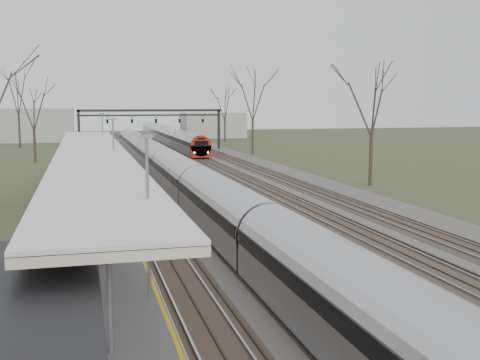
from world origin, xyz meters
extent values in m
cube|color=#474442|center=(0.00, 55.00, 0.05)|extent=(24.00, 160.00, 0.10)
cube|color=#4C3828|center=(-6.00, 55.00, 0.09)|extent=(2.60, 160.00, 0.06)
cube|color=gray|center=(-6.72, 55.00, 0.16)|extent=(0.07, 160.00, 0.12)
cube|color=gray|center=(-5.28, 55.00, 0.16)|extent=(0.07, 160.00, 0.12)
cube|color=#4C3828|center=(-2.50, 55.00, 0.09)|extent=(2.60, 160.00, 0.06)
cube|color=gray|center=(-3.22, 55.00, 0.16)|extent=(0.07, 160.00, 0.12)
cube|color=gray|center=(-1.78, 55.00, 0.16)|extent=(0.07, 160.00, 0.12)
cube|color=#4C3828|center=(1.00, 55.00, 0.09)|extent=(2.60, 160.00, 0.06)
cube|color=gray|center=(0.28, 55.00, 0.16)|extent=(0.07, 160.00, 0.12)
cube|color=gray|center=(1.72, 55.00, 0.16)|extent=(0.07, 160.00, 0.12)
cube|color=#4C3828|center=(4.50, 55.00, 0.09)|extent=(2.60, 160.00, 0.06)
cube|color=gray|center=(3.78, 55.00, 0.16)|extent=(0.07, 160.00, 0.12)
cube|color=gray|center=(5.22, 55.00, 0.16)|extent=(0.07, 160.00, 0.12)
cube|color=#4C3828|center=(8.00, 55.00, 0.09)|extent=(2.60, 160.00, 0.06)
cube|color=gray|center=(7.28, 55.00, 0.16)|extent=(0.07, 160.00, 0.12)
cube|color=gray|center=(8.72, 55.00, 0.16)|extent=(0.07, 160.00, 0.12)
cube|color=#9E9B93|center=(-9.05, 37.50, 0.50)|extent=(3.50, 69.00, 1.00)
cylinder|color=slate|center=(-9.05, 10.00, 2.50)|extent=(0.14, 0.14, 3.00)
cylinder|color=slate|center=(-9.05, 18.00, 2.50)|extent=(0.14, 0.14, 3.00)
cylinder|color=slate|center=(-9.05, 26.00, 2.50)|extent=(0.14, 0.14, 3.00)
cylinder|color=slate|center=(-9.05, 34.00, 2.50)|extent=(0.14, 0.14, 3.00)
cylinder|color=slate|center=(-9.05, 42.00, 2.50)|extent=(0.14, 0.14, 3.00)
cylinder|color=slate|center=(-9.05, 50.00, 2.50)|extent=(0.14, 0.14, 3.00)
cube|color=silver|center=(-9.05, 33.00, 4.05)|extent=(4.10, 50.00, 0.12)
cube|color=beige|center=(-9.05, 33.00, 3.88)|extent=(4.10, 50.00, 0.25)
cube|color=black|center=(-10.00, 85.00, 3.00)|extent=(0.35, 0.35, 6.00)
cube|color=black|center=(10.50, 85.00, 3.00)|extent=(0.35, 0.35, 6.00)
cube|color=black|center=(0.25, 85.00, 5.90)|extent=(21.00, 0.35, 0.35)
cube|color=black|center=(0.25, 85.00, 5.20)|extent=(21.00, 0.25, 0.25)
cube|color=black|center=(-6.00, 84.80, 4.50)|extent=(0.32, 0.22, 0.85)
sphere|color=#0CFF19|center=(-6.00, 84.66, 4.75)|extent=(0.16, 0.16, 0.16)
cube|color=black|center=(-2.50, 84.80, 4.50)|extent=(0.32, 0.22, 0.85)
sphere|color=#0CFF19|center=(-2.50, 84.66, 4.75)|extent=(0.16, 0.16, 0.16)
cube|color=black|center=(1.00, 84.80, 4.50)|extent=(0.32, 0.22, 0.85)
sphere|color=#0CFF19|center=(1.00, 84.66, 4.75)|extent=(0.16, 0.16, 0.16)
cube|color=black|center=(4.50, 84.80, 4.50)|extent=(0.32, 0.22, 0.85)
sphere|color=#0CFF19|center=(4.50, 84.66, 4.75)|extent=(0.16, 0.16, 0.16)
cube|color=black|center=(8.00, 84.80, 4.50)|extent=(0.32, 0.22, 0.85)
sphere|color=#0CFF19|center=(8.00, 84.66, 4.75)|extent=(0.16, 0.16, 0.16)
cylinder|color=#2D231C|center=(14.00, 42.00, 2.25)|extent=(0.30, 0.30, 4.50)
cube|color=#A2A4AC|center=(-2.50, 48.32, 1.10)|extent=(2.55, 90.00, 1.60)
cylinder|color=#A2A4AC|center=(-2.50, 48.32, 1.75)|extent=(2.60, 89.70, 2.60)
cube|color=black|center=(-2.50, 48.32, 1.85)|extent=(2.62, 89.40, 0.55)
cube|color=black|center=(-2.50, 48.32, 0.17)|extent=(1.80, 89.00, 0.35)
cube|color=#A2A4AC|center=(4.50, 98.29, 1.10)|extent=(2.55, 60.00, 1.60)
cylinder|color=#A2A4AC|center=(4.50, 98.29, 1.75)|extent=(2.60, 59.70, 2.60)
cube|color=black|center=(4.50, 98.29, 1.85)|extent=(2.62, 59.40, 0.55)
cube|color=#A21709|center=(4.50, 68.39, 1.05)|extent=(2.55, 0.50, 1.50)
cylinder|color=#A21709|center=(4.50, 68.44, 1.75)|extent=(2.60, 0.60, 2.60)
cube|color=black|center=(4.50, 68.17, 2.05)|extent=(1.70, 0.12, 0.70)
sphere|color=white|center=(3.65, 68.19, 0.95)|extent=(0.22, 0.22, 0.22)
sphere|color=white|center=(5.35, 68.19, 0.95)|extent=(0.22, 0.22, 0.22)
cube|color=black|center=(4.50, 98.29, 0.17)|extent=(1.80, 59.00, 0.35)
camera|label=1|loc=(-9.56, -4.16, 6.99)|focal=45.00mm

